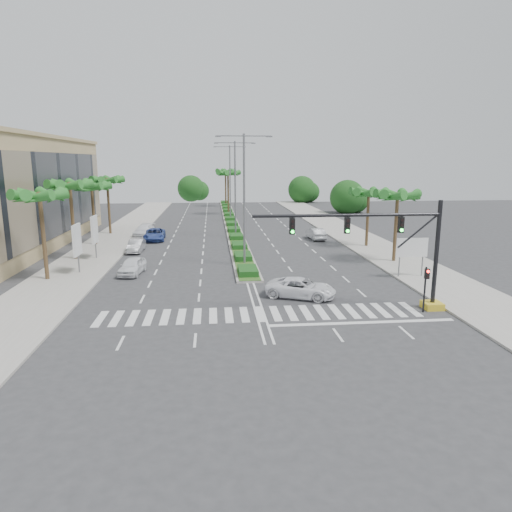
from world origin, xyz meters
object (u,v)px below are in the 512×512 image
at_px(car_parked_c, 155,234).
at_px(car_right, 316,234).
at_px(car_crossing, 301,288).
at_px(car_parked_b, 136,246).
at_px(car_parked_a, 132,266).
at_px(car_parked_d, 144,231).

relative_size(car_parked_c, car_right, 1.20).
distance_m(car_parked_c, car_crossing, 28.66).
bearing_deg(car_crossing, car_parked_b, 61.22).
xyz_separation_m(car_parked_b, car_parked_c, (1.11, 7.24, 0.04)).
xyz_separation_m(car_parked_a, car_crossing, (13.21, -8.12, -0.02)).
distance_m(car_parked_a, car_parked_d, 20.67).
distance_m(car_parked_c, car_parked_d, 3.77).
distance_m(car_parked_a, car_parked_b, 10.08).
bearing_deg(car_right, car_parked_d, -15.86).
distance_m(car_parked_b, car_parked_d, 10.61).
distance_m(car_parked_d, car_crossing, 32.43).
bearing_deg(car_parked_a, car_parked_c, 97.74).
xyz_separation_m(car_parked_d, car_crossing, (15.10, -28.70, -0.03)).
height_order(car_parked_a, car_parked_d, car_parked_d).
distance_m(car_parked_b, car_right, 21.87).
distance_m(car_parked_a, car_parked_c, 17.24).
height_order(car_parked_c, car_crossing, car_parked_c).
xyz_separation_m(car_parked_b, car_crossing, (14.46, -18.12, 0.02)).
relative_size(car_parked_d, car_crossing, 1.00).
xyz_separation_m(car_parked_b, car_parked_d, (-0.64, 10.59, 0.04)).
bearing_deg(car_parked_b, car_parked_d, 95.56).
height_order(car_parked_b, car_crossing, car_crossing).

